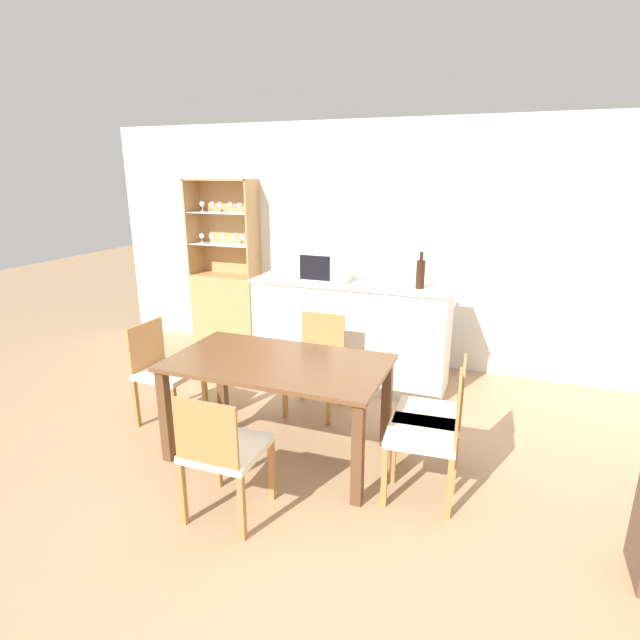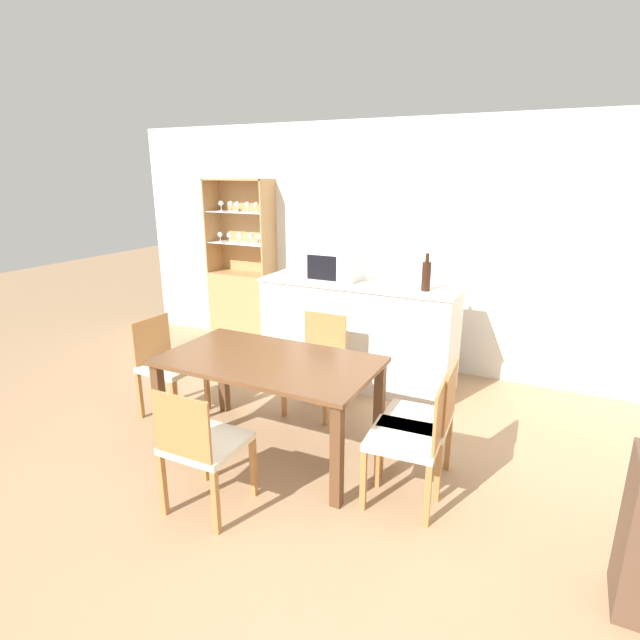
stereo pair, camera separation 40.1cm
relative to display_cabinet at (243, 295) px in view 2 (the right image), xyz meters
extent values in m
plane|color=#A37F5B|center=(1.94, -2.45, -0.59)|extent=(18.00, 18.00, 0.00)
cube|color=silver|center=(1.94, 0.18, 0.69)|extent=(6.80, 0.06, 2.55)
cube|color=silver|center=(1.72, -0.52, -0.09)|extent=(1.90, 0.55, 0.99)
cube|color=beige|center=(1.72, -0.52, 0.42)|extent=(1.93, 0.58, 0.03)
cube|color=tan|center=(0.00, -0.01, -0.16)|extent=(0.81, 0.33, 0.87)
cube|color=tan|center=(0.00, 0.15, 0.82)|extent=(0.81, 0.02, 1.09)
cube|color=tan|center=(-0.39, -0.01, 0.82)|extent=(0.02, 0.33, 1.09)
cube|color=tan|center=(0.39, -0.01, 0.82)|extent=(0.02, 0.33, 1.09)
cube|color=tan|center=(0.00, -0.01, 1.36)|extent=(0.81, 0.33, 0.02)
cube|color=white|center=(0.00, -0.01, 0.64)|extent=(0.76, 0.28, 0.01)
cube|color=white|center=(0.00, -0.01, 1.00)|extent=(0.76, 0.28, 0.01)
cylinder|color=white|center=(-0.26, -0.05, 0.65)|extent=(0.04, 0.04, 0.01)
cylinder|color=white|center=(-0.26, -0.05, 0.68)|extent=(0.01, 0.01, 0.06)
sphere|color=white|center=(-0.26, -0.05, 0.73)|extent=(0.06, 0.06, 0.06)
cylinder|color=white|center=(-0.26, 0.00, 1.01)|extent=(0.04, 0.04, 0.01)
cylinder|color=white|center=(-0.26, 0.00, 1.04)|extent=(0.01, 0.01, 0.06)
sphere|color=white|center=(-0.26, 0.00, 1.09)|extent=(0.06, 0.06, 0.06)
cylinder|color=white|center=(-0.13, -0.05, 0.65)|extent=(0.04, 0.04, 0.01)
cylinder|color=white|center=(-0.13, -0.05, 0.68)|extent=(0.01, 0.01, 0.06)
sphere|color=white|center=(-0.13, -0.05, 0.73)|extent=(0.06, 0.06, 0.06)
cylinder|color=white|center=(-0.13, 0.01, 1.01)|extent=(0.04, 0.04, 0.01)
cylinder|color=white|center=(-0.13, 0.01, 1.04)|extent=(0.01, 0.01, 0.06)
sphere|color=white|center=(-0.13, 0.01, 1.09)|extent=(0.06, 0.06, 0.06)
cylinder|color=white|center=(0.00, -0.03, 0.65)|extent=(0.04, 0.04, 0.01)
cylinder|color=white|center=(0.00, -0.03, 0.68)|extent=(0.01, 0.01, 0.06)
sphere|color=white|center=(0.00, -0.03, 0.73)|extent=(0.06, 0.06, 0.06)
cylinder|color=white|center=(0.00, -0.04, 1.01)|extent=(0.04, 0.04, 0.01)
cylinder|color=white|center=(0.00, -0.04, 1.04)|extent=(0.01, 0.01, 0.06)
sphere|color=white|center=(0.00, -0.04, 1.09)|extent=(0.06, 0.06, 0.06)
cylinder|color=white|center=(0.13, 0.02, 0.65)|extent=(0.04, 0.04, 0.01)
cylinder|color=white|center=(0.13, 0.02, 0.68)|extent=(0.01, 0.01, 0.06)
sphere|color=white|center=(0.13, 0.02, 0.73)|extent=(0.06, 0.06, 0.06)
cylinder|color=white|center=(0.13, -0.03, 1.01)|extent=(0.04, 0.04, 0.01)
cylinder|color=white|center=(0.13, -0.03, 1.04)|extent=(0.01, 0.01, 0.06)
sphere|color=white|center=(0.13, -0.03, 1.09)|extent=(0.06, 0.06, 0.06)
cylinder|color=white|center=(0.26, -0.01, 0.65)|extent=(0.04, 0.04, 0.01)
cylinder|color=white|center=(0.26, -0.01, 0.68)|extent=(0.01, 0.01, 0.06)
sphere|color=white|center=(0.26, -0.01, 0.73)|extent=(0.06, 0.06, 0.06)
cylinder|color=white|center=(0.26, -0.05, 1.01)|extent=(0.04, 0.04, 0.01)
cylinder|color=white|center=(0.26, -0.05, 1.04)|extent=(0.01, 0.01, 0.06)
sphere|color=white|center=(0.26, -0.05, 1.09)|extent=(0.06, 0.06, 0.06)
cube|color=brown|center=(1.64, -2.02, 0.13)|extent=(1.56, 0.88, 0.03)
cube|color=brown|center=(0.92, -2.40, -0.24)|extent=(0.07, 0.07, 0.71)
cube|color=brown|center=(2.36, -2.40, -0.24)|extent=(0.07, 0.07, 0.71)
cube|color=brown|center=(0.92, -1.64, -0.24)|extent=(0.07, 0.07, 0.71)
cube|color=brown|center=(2.36, -1.64, -0.24)|extent=(0.07, 0.07, 0.71)
cube|color=beige|center=(2.71, -2.15, -0.15)|extent=(0.47, 0.47, 0.05)
cube|color=#A8703D|center=(2.91, -2.14, 0.06)|extent=(0.05, 0.40, 0.38)
cube|color=#A8703D|center=(2.52, -2.36, -0.38)|extent=(0.04, 0.04, 0.42)
cube|color=#A8703D|center=(2.49, -1.97, -0.38)|extent=(0.04, 0.04, 0.42)
cube|color=#A8703D|center=(2.92, -2.34, -0.38)|extent=(0.04, 0.04, 0.42)
cube|color=#A8703D|center=(2.89, -1.94, -0.38)|extent=(0.04, 0.04, 0.42)
cube|color=beige|center=(1.64, -1.29, -0.15)|extent=(0.44, 0.44, 0.05)
cube|color=#A8703D|center=(1.64, -1.08, 0.06)|extent=(0.40, 0.02, 0.38)
cube|color=#A8703D|center=(1.84, -1.49, -0.38)|extent=(0.04, 0.04, 0.42)
cube|color=#A8703D|center=(1.44, -1.49, -0.38)|extent=(0.04, 0.04, 0.42)
cube|color=#A8703D|center=(1.83, -1.09, -0.38)|extent=(0.04, 0.04, 0.42)
cube|color=#A8703D|center=(1.44, -1.10, -0.38)|extent=(0.04, 0.04, 0.42)
cube|color=beige|center=(1.64, -2.75, -0.15)|extent=(0.44, 0.44, 0.05)
cube|color=#A8703D|center=(1.64, -2.96, 0.06)|extent=(0.40, 0.02, 0.38)
cube|color=#A8703D|center=(1.44, -2.55, -0.38)|extent=(0.04, 0.04, 0.42)
cube|color=#A8703D|center=(1.83, -2.55, -0.38)|extent=(0.04, 0.04, 0.42)
cube|color=#A8703D|center=(1.44, -2.95, -0.38)|extent=(0.04, 0.04, 0.42)
cube|color=#A8703D|center=(1.84, -2.94, -0.38)|extent=(0.04, 0.04, 0.42)
cube|color=beige|center=(2.71, -1.89, -0.15)|extent=(0.46, 0.46, 0.05)
cube|color=#A8703D|center=(2.92, -1.88, 0.06)|extent=(0.04, 0.40, 0.38)
cube|color=#A8703D|center=(2.52, -2.10, -0.38)|extent=(0.04, 0.04, 0.42)
cube|color=#A8703D|center=(2.50, -1.70, -0.38)|extent=(0.04, 0.04, 0.42)
cube|color=#A8703D|center=(2.91, -2.07, -0.38)|extent=(0.04, 0.04, 0.42)
cube|color=#A8703D|center=(2.89, -1.68, -0.38)|extent=(0.04, 0.04, 0.42)
cube|color=beige|center=(0.57, -1.89, -0.15)|extent=(0.45, 0.45, 0.05)
cube|color=#A8703D|center=(0.36, -1.88, 0.06)|extent=(0.03, 0.40, 0.38)
cube|color=#A8703D|center=(0.78, -1.70, -0.38)|extent=(0.04, 0.04, 0.42)
cube|color=#A8703D|center=(0.76, -2.09, -0.38)|extent=(0.04, 0.04, 0.42)
cube|color=#A8703D|center=(0.38, -1.68, -0.38)|extent=(0.04, 0.04, 0.42)
cube|color=#A8703D|center=(0.36, -2.08, -0.38)|extent=(0.04, 0.04, 0.42)
cube|color=silver|center=(1.47, -0.50, 0.57)|extent=(0.48, 0.36, 0.27)
cube|color=black|center=(1.40, -0.69, 0.57)|extent=(0.30, 0.01, 0.23)
cylinder|color=black|center=(2.39, -0.59, 0.56)|extent=(0.08, 0.08, 0.26)
cylinder|color=black|center=(2.39, -0.59, 0.73)|extent=(0.03, 0.03, 0.08)
camera|label=1|loc=(3.11, -5.03, 1.45)|focal=28.00mm
camera|label=2|loc=(3.47, -4.87, 1.45)|focal=28.00mm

